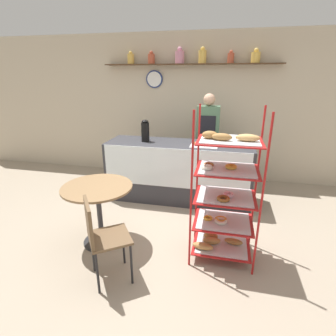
{
  "coord_description": "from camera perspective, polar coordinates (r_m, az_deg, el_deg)",
  "views": [
    {
      "loc": [
        0.71,
        -2.73,
        1.96
      ],
      "look_at": [
        0.0,
        0.42,
        0.81
      ],
      "focal_mm": 28.0,
      "sensor_mm": 36.0,
      "label": 1
    }
  ],
  "objects": [
    {
      "name": "cafe_table",
      "position": [
        3.21,
        -14.94,
        -6.78
      ],
      "size": [
        0.82,
        0.82,
        0.75
      ],
      "color": "#262628",
      "rests_on": "ground_plane"
    },
    {
      "name": "pastry_rack",
      "position": [
        2.87,
        12.02,
        -6.16
      ],
      "size": [
        0.69,
        0.54,
        1.67
      ],
      "color": "#A51919",
      "rests_on": "ground_plane"
    },
    {
      "name": "display_counter",
      "position": [
        4.27,
        2.3,
        -0.72
      ],
      "size": [
        2.3,
        0.7,
        0.95
      ],
      "color": "#333338",
      "rests_on": "ground_plane"
    },
    {
      "name": "donut_tray_counter",
      "position": [
        4.01,
        7.83,
        5.08
      ],
      "size": [
        0.41,
        0.32,
        0.05
      ],
      "color": "silver",
      "rests_on": "display_counter"
    },
    {
      "name": "coffee_carafe",
      "position": [
        4.22,
        -4.97,
        8.04
      ],
      "size": [
        0.13,
        0.13,
        0.35
      ],
      "color": "black",
      "rests_on": "display_counter"
    },
    {
      "name": "cafe_chair",
      "position": [
        2.64,
        -14.54,
        -13.53
      ],
      "size": [
        0.53,
        0.53,
        0.89
      ],
      "rotation": [
        0.0,
        0.0,
        8.47
      ],
      "color": "black",
      "rests_on": "ground_plane"
    },
    {
      "name": "ground_plane",
      "position": [
        3.44,
        -1.6,
        -15.17
      ],
      "size": [
        14.0,
        14.0,
        0.0
      ],
      "primitive_type": "plane",
      "color": "gray"
    },
    {
      "name": "person_worker",
      "position": [
        4.58,
        8.55,
        6.3
      ],
      "size": [
        0.37,
        0.23,
        1.68
      ],
      "color": "#282833",
      "rests_on": "ground_plane"
    },
    {
      "name": "back_wall",
      "position": [
        5.17,
        4.78,
        12.99
      ],
      "size": [
        10.0,
        0.3,
        2.7
      ],
      "color": "beige",
      "rests_on": "ground_plane"
    }
  ]
}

